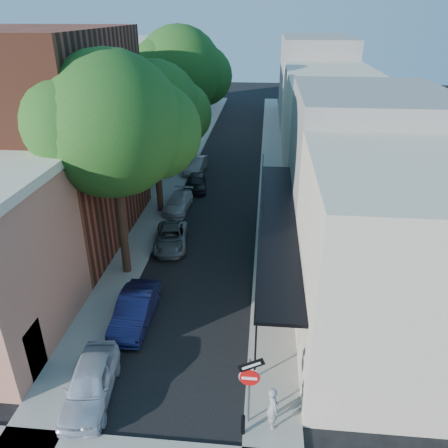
% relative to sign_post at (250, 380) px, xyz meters
% --- Properties ---
extents(ground, '(160.00, 160.00, 0.00)m').
position_rel_sign_post_xyz_m(ground, '(-3.16, -0.97, -2.04)').
color(ground, black).
rests_on(ground, ground).
extents(road_surface, '(6.00, 64.00, 0.01)m').
position_rel_sign_post_xyz_m(road_surface, '(-3.16, 29.03, -2.03)').
color(road_surface, black).
rests_on(road_surface, ground).
extents(sidewalk_left, '(2.00, 64.00, 0.12)m').
position_rel_sign_post_xyz_m(sidewalk_left, '(-7.16, 29.03, -1.98)').
color(sidewalk_left, gray).
rests_on(sidewalk_left, ground).
extents(sidewalk_right, '(2.00, 64.00, 0.12)m').
position_rel_sign_post_xyz_m(sidewalk_right, '(0.84, 29.03, -1.98)').
color(sidewalk_right, gray).
rests_on(sidewalk_right, ground).
extents(buildings_left, '(10.10, 59.10, 12.00)m').
position_rel_sign_post_xyz_m(buildings_left, '(-12.46, 27.79, 2.90)').
color(buildings_left, '#B4765C').
rests_on(buildings_left, ground).
extents(buildings_right, '(9.80, 55.00, 10.00)m').
position_rel_sign_post_xyz_m(buildings_right, '(5.83, 28.51, 2.39)').
color(buildings_right, beige).
rests_on(buildings_right, ground).
extents(sign_post, '(0.89, 0.17, 2.99)m').
position_rel_sign_post_xyz_m(sign_post, '(0.00, 0.00, 0.00)').
color(sign_post, '#595B60').
rests_on(sign_post, ground).
extents(bollard, '(0.14, 0.14, 0.80)m').
position_rel_sign_post_xyz_m(bollard, '(-0.16, -0.47, -1.52)').
color(bollard, black).
rests_on(bollard, sidewalk_right).
extents(oak_near, '(7.48, 6.80, 11.42)m').
position_rel_sign_post_xyz_m(oak_near, '(-6.53, 9.29, 5.84)').
color(oak_near, '#301D13').
rests_on(oak_near, ground).
extents(oak_mid, '(6.60, 6.00, 10.20)m').
position_rel_sign_post_xyz_m(oak_mid, '(-6.58, 17.26, 5.02)').
color(oak_mid, '#301D13').
rests_on(oak_mid, ground).
extents(oak_far, '(7.70, 7.00, 11.90)m').
position_rel_sign_post_xyz_m(oak_far, '(-6.51, 26.30, 6.22)').
color(oak_far, '#301D13').
rests_on(oak_far, ground).
extents(parked_car_a, '(2.04, 4.12, 1.35)m').
position_rel_sign_post_xyz_m(parked_car_a, '(-5.76, 0.63, -1.36)').
color(parked_car_a, silver).
rests_on(parked_car_a, ground).
extents(parked_car_b, '(1.46, 4.17, 1.37)m').
position_rel_sign_post_xyz_m(parked_car_b, '(-5.33, 4.99, -1.35)').
color(parked_car_b, '#151844').
rests_on(parked_car_b, ground).
extents(parked_car_c, '(2.37, 4.27, 1.13)m').
position_rel_sign_post_xyz_m(parked_car_c, '(-5.18, 12.17, -1.47)').
color(parked_car_c, slate).
rests_on(parked_car_c, ground).
extents(parked_car_d, '(1.82, 4.02, 1.14)m').
position_rel_sign_post_xyz_m(parked_car_d, '(-5.76, 17.39, -1.46)').
color(parked_car_d, '#BDBCC1').
rests_on(parked_car_d, ground).
extents(parked_car_e, '(1.86, 3.67, 1.20)m').
position_rel_sign_post_xyz_m(parked_car_e, '(-5.04, 21.41, -1.44)').
color(parked_car_e, black).
rests_on(parked_car_e, ground).
extents(parked_car_f, '(1.69, 4.11, 1.33)m').
position_rel_sign_post_xyz_m(parked_car_f, '(-5.76, 25.48, -1.37)').
color(parked_car_f, gray).
rests_on(parked_car_f, ground).
extents(pedestrian, '(0.59, 0.70, 1.64)m').
position_rel_sign_post_xyz_m(pedestrian, '(0.79, -0.04, -1.10)').
color(pedestrian, gray).
rests_on(pedestrian, sidewalk_right).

